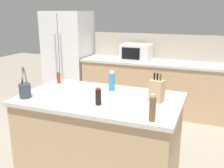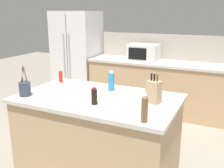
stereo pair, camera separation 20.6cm
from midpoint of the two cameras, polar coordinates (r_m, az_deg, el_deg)
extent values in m
cube|color=tan|center=(4.82, 14.07, -1.26)|extent=(3.03, 0.62, 0.90)
cube|color=beige|center=(4.70, 14.44, 4.22)|extent=(3.07, 0.66, 0.04)
cube|color=#B2A899|center=(4.97, 15.37, 7.67)|extent=(3.03, 0.03, 0.46)
cube|color=tan|center=(2.95, -0.95, -11.87)|extent=(1.62, 0.94, 0.90)
cube|color=beige|center=(2.76, -0.99, -3.19)|extent=(1.68, 1.00, 0.04)
cube|color=white|center=(5.49, -6.47, 6.03)|extent=(0.85, 0.72, 1.81)
cube|color=#2D2D2D|center=(5.19, -8.58, 5.41)|extent=(0.01, 0.00, 1.72)
cylinder|color=#ADB2B7|center=(5.21, -9.24, 5.41)|extent=(0.02, 0.02, 1.00)
cylinder|color=#ADB2B7|center=(5.14, -8.14, 5.33)|extent=(0.02, 0.02, 1.00)
cube|color=white|center=(4.81, 8.11, 6.82)|extent=(0.53, 0.38, 0.29)
cube|color=black|center=(4.64, 6.81, 6.55)|extent=(0.33, 0.01, 0.21)
cube|color=tan|center=(2.59, 11.33, -1.74)|extent=(0.15, 0.13, 0.22)
cylinder|color=black|center=(2.57, 10.87, 1.49)|extent=(0.02, 0.02, 0.07)
cylinder|color=black|center=(2.55, 11.50, 1.37)|extent=(0.02, 0.02, 0.07)
cylinder|color=brown|center=(2.54, 12.14, 1.25)|extent=(0.02, 0.02, 0.07)
cylinder|color=#333D4C|center=(2.88, -16.51, -1.06)|extent=(0.12, 0.12, 0.15)
cylinder|color=olive|center=(2.84, -16.39, 1.95)|extent=(0.01, 0.05, 0.18)
cylinder|color=black|center=(2.86, -16.97, 1.99)|extent=(0.01, 0.05, 0.18)
cylinder|color=#B2B2B7|center=(2.83, -16.94, 1.86)|extent=(0.01, 0.03, 0.18)
cylinder|color=brown|center=(2.14, 9.85, -5.66)|extent=(0.05, 0.05, 0.21)
cylinder|color=#B2B2B7|center=(2.10, 10.00, -2.73)|extent=(0.04, 0.04, 0.02)
cylinder|color=red|center=(3.34, -9.38, 1.48)|extent=(0.05, 0.05, 0.13)
cylinder|color=green|center=(3.33, -9.44, 2.70)|extent=(0.03, 0.03, 0.02)
cylinder|color=black|center=(2.51, -1.53, -2.84)|extent=(0.06, 0.06, 0.15)
cylinder|color=#B22319|center=(2.48, -1.55, -0.99)|extent=(0.04, 0.04, 0.02)
cylinder|color=#3384BC|center=(2.94, 1.83, 0.45)|extent=(0.07, 0.07, 0.20)
cylinder|color=white|center=(2.92, 1.85, 2.58)|extent=(0.05, 0.05, 0.02)
camera|label=1|loc=(0.10, -88.06, 0.54)|focal=42.00mm
camera|label=2|loc=(0.10, 91.94, -0.54)|focal=42.00mm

